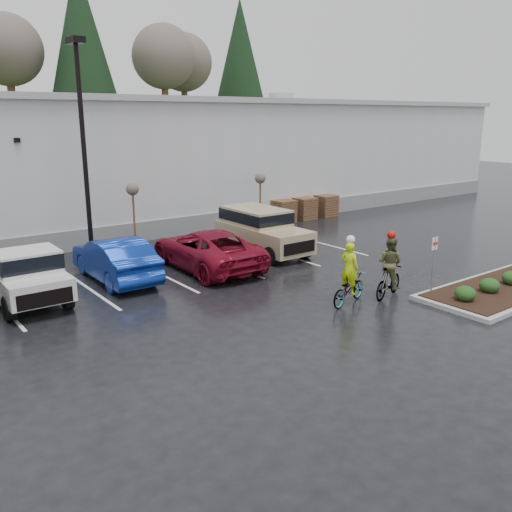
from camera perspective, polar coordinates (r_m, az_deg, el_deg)
ground at (r=17.19m, az=10.98°, el=-6.92°), size 120.00×120.00×0.00m
warehouse at (r=34.82m, az=-16.88°, el=9.72°), size 60.50×15.50×7.20m
wooded_ridge at (r=56.97m, az=-25.09°, el=9.99°), size 80.00×25.00×6.00m
lamppost at (r=23.98m, az=-17.82°, el=12.62°), size 0.50×1.00×9.22m
sapling_mid at (r=26.07m, az=-12.86°, el=6.51°), size 0.60×0.60×3.20m
sapling_east at (r=29.89m, az=0.45°, el=7.86°), size 0.60×0.60×3.20m
pallet_stack_a at (r=32.51m, az=2.88°, el=4.73°), size 1.20×1.20×1.35m
pallet_stack_b at (r=33.61m, az=5.12°, el=5.02°), size 1.20×1.20×1.35m
pallet_stack_c at (r=34.82m, az=7.34°, el=5.29°), size 1.20×1.20×1.35m
curb_island at (r=22.17m, az=25.25°, el=-2.95°), size 8.00×3.00×0.15m
mulch_bed at (r=22.15m, az=25.27°, el=-2.72°), size 7.60×2.60×0.04m
shrub_a at (r=19.56m, az=21.17°, el=-3.72°), size 0.70×0.70×0.52m
shrub_b at (r=20.80m, az=23.38°, el=-2.87°), size 0.70×0.70×0.52m
shrub_c at (r=22.08m, az=25.34°, el=-2.12°), size 0.70×0.70×0.52m
fire_lane_sign at (r=19.75m, az=18.19°, el=-0.28°), size 0.30×0.05×2.20m
pickup_white at (r=20.29m, az=-23.41°, el=-1.62°), size 2.10×5.20×1.96m
car_blue at (r=21.65m, az=-14.62°, el=-0.28°), size 1.89×5.17×1.69m
car_red at (r=22.62m, az=-5.20°, el=0.72°), size 2.98×6.06×1.66m
suv_tan at (r=25.01m, az=0.79°, el=2.59°), size 2.20×5.10×2.06m
cyclist_hivis at (r=18.59m, az=9.74°, el=-2.80°), size 2.08×1.17×2.38m
cyclist_olive at (r=19.48m, az=13.82°, el=-1.80°), size 1.92×1.03×2.40m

